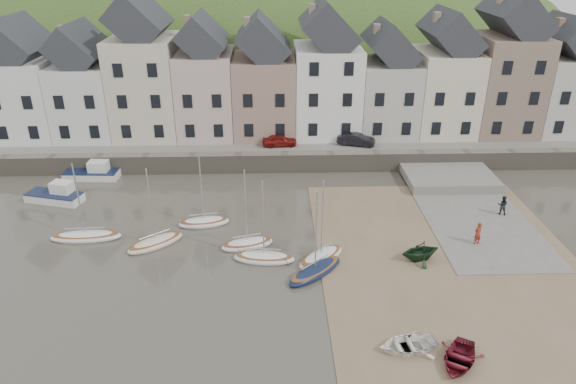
{
  "coord_description": "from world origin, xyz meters",
  "views": [
    {
      "loc": [
        -1.08,
        -29.42,
        20.1
      ],
      "look_at": [
        0.0,
        6.0,
        3.0
      ],
      "focal_mm": 32.67,
      "sensor_mm": 36.0,
      "label": 1
    }
  ],
  "objects_px": {
    "sailboat_0": "(86,236)",
    "rowboat_white": "(407,344)",
    "person_red": "(478,233)",
    "rowboat_green": "(420,251)",
    "car_right": "(356,139)",
    "person_dark": "(502,205)",
    "rowboat_red": "(459,358)",
    "car_left": "(280,140)"
  },
  "relations": [
    {
      "from": "sailboat_0",
      "to": "rowboat_green",
      "type": "height_order",
      "value": "sailboat_0"
    },
    {
      "from": "sailboat_0",
      "to": "car_right",
      "type": "xyz_separation_m",
      "value": [
        22.28,
        14.92,
        1.95
      ]
    },
    {
      "from": "sailboat_0",
      "to": "rowboat_red",
      "type": "xyz_separation_m",
      "value": [
        23.54,
        -13.47,
        0.13
      ]
    },
    {
      "from": "rowboat_white",
      "to": "car_right",
      "type": "distance_m",
      "value": 27.33
    },
    {
      "from": "sailboat_0",
      "to": "rowboat_green",
      "type": "xyz_separation_m",
      "value": [
        24.05,
        -3.6,
        0.53
      ]
    },
    {
      "from": "rowboat_white",
      "to": "sailboat_0",
      "type": "bearing_deg",
      "value": -129.53
    },
    {
      "from": "rowboat_white",
      "to": "car_left",
      "type": "distance_m",
      "value": 28.06
    },
    {
      "from": "car_right",
      "to": "rowboat_green",
      "type": "bearing_deg",
      "value": -158.07
    },
    {
      "from": "person_dark",
      "to": "car_left",
      "type": "bearing_deg",
      "value": -11.89
    },
    {
      "from": "sailboat_0",
      "to": "rowboat_red",
      "type": "height_order",
      "value": "sailboat_0"
    },
    {
      "from": "sailboat_0",
      "to": "person_red",
      "type": "distance_m",
      "value": 28.76
    },
    {
      "from": "rowboat_red",
      "to": "person_red",
      "type": "distance_m",
      "value": 12.87
    },
    {
      "from": "rowboat_white",
      "to": "person_red",
      "type": "height_order",
      "value": "person_red"
    },
    {
      "from": "rowboat_green",
      "to": "car_right",
      "type": "relative_size",
      "value": 0.75
    },
    {
      "from": "rowboat_white",
      "to": "person_red",
      "type": "relative_size",
      "value": 1.82
    },
    {
      "from": "sailboat_0",
      "to": "car_right",
      "type": "bearing_deg",
      "value": 33.81
    },
    {
      "from": "person_red",
      "to": "person_dark",
      "type": "height_order",
      "value": "person_red"
    },
    {
      "from": "rowboat_green",
      "to": "car_right",
      "type": "xyz_separation_m",
      "value": [
        -1.78,
        18.51,
        1.42
      ]
    },
    {
      "from": "person_dark",
      "to": "rowboat_red",
      "type": "bearing_deg",
      "value": 84.11
    },
    {
      "from": "car_left",
      "to": "car_right",
      "type": "relative_size",
      "value": 0.91
    },
    {
      "from": "sailboat_0",
      "to": "person_red",
      "type": "height_order",
      "value": "sailboat_0"
    },
    {
      "from": "person_dark",
      "to": "rowboat_white",
      "type": "bearing_deg",
      "value": 75.94
    },
    {
      "from": "person_red",
      "to": "person_dark",
      "type": "bearing_deg",
      "value": -152.37
    },
    {
      "from": "person_red",
      "to": "car_left",
      "type": "relative_size",
      "value": 0.52
    },
    {
      "from": "car_right",
      "to": "rowboat_white",
      "type": "bearing_deg",
      "value": -166.0
    },
    {
      "from": "rowboat_red",
      "to": "person_dark",
      "type": "xyz_separation_m",
      "value": [
        8.8,
        16.26,
        0.53
      ]
    },
    {
      "from": "rowboat_green",
      "to": "rowboat_white",
      "type": "bearing_deg",
      "value": -34.36
    },
    {
      "from": "rowboat_red",
      "to": "car_left",
      "type": "height_order",
      "value": "car_left"
    },
    {
      "from": "rowboat_red",
      "to": "person_red",
      "type": "height_order",
      "value": "person_red"
    },
    {
      "from": "sailboat_0",
      "to": "rowboat_white",
      "type": "relative_size",
      "value": 1.98
    },
    {
      "from": "sailboat_0",
      "to": "person_dark",
      "type": "xyz_separation_m",
      "value": [
        32.34,
        2.79,
        0.66
      ]
    },
    {
      "from": "rowboat_green",
      "to": "person_red",
      "type": "xyz_separation_m",
      "value": [
        4.65,
        1.9,
        0.2
      ]
    },
    {
      "from": "rowboat_red",
      "to": "person_red",
      "type": "xyz_separation_m",
      "value": [
        5.16,
        11.78,
        0.6
      ]
    },
    {
      "from": "person_red",
      "to": "rowboat_white",
      "type": "bearing_deg",
      "value": 31.17
    },
    {
      "from": "rowboat_white",
      "to": "rowboat_red",
      "type": "xyz_separation_m",
      "value": [
        2.43,
        -1.14,
        0.0
      ]
    },
    {
      "from": "person_dark",
      "to": "person_red",
      "type": "bearing_deg",
      "value": 73.49
    },
    {
      "from": "car_left",
      "to": "rowboat_red",
      "type": "bearing_deg",
      "value": -166.42
    },
    {
      "from": "rowboat_white",
      "to": "person_dark",
      "type": "height_order",
      "value": "person_dark"
    },
    {
      "from": "person_red",
      "to": "car_left",
      "type": "distance_m",
      "value": 21.78
    },
    {
      "from": "rowboat_white",
      "to": "person_red",
      "type": "distance_m",
      "value": 13.08
    },
    {
      "from": "rowboat_green",
      "to": "car_left",
      "type": "distance_m",
      "value": 20.81
    },
    {
      "from": "rowboat_red",
      "to": "car_right",
      "type": "relative_size",
      "value": 0.87
    }
  ]
}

